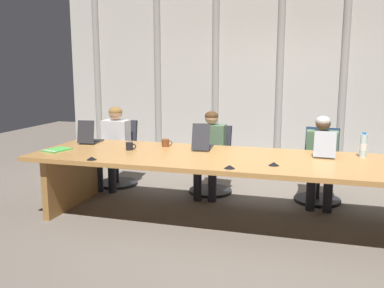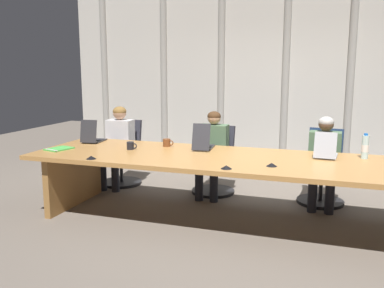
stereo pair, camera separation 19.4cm
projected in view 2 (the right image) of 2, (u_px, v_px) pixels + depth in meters
ground_plane at (251, 225)px, 4.70m from camera, size 15.05×15.05×0.00m
conference_table at (253, 170)px, 4.59m from camera, size 5.07×1.33×0.76m
curtain_backdrop at (283, 79)px, 6.80m from camera, size 7.53×0.17×3.10m
laptop_left_end at (93, 138)px, 5.59m from camera, size 0.26×0.40×0.31m
laptop_left_mid at (204, 144)px, 5.12m from camera, size 0.26×0.47×0.33m
laptop_center at (326, 152)px, 4.64m from camera, size 0.26×0.40×0.30m
office_chair_left_end at (123, 160)px, 6.37m from camera, size 0.60×0.60×0.96m
office_chair_left_mid at (215, 168)px, 5.91m from camera, size 0.60×0.60×0.93m
office_chair_center at (322, 176)px, 5.46m from camera, size 0.60×0.60×0.95m
person_left_end at (118, 142)px, 6.16m from camera, size 0.39×0.55×1.18m
person_left_mid at (212, 149)px, 5.71m from camera, size 0.40×0.55×1.15m
person_center at (324, 156)px, 5.25m from camera, size 0.40×0.55×1.13m
water_bottle_primary at (365, 147)px, 4.55m from camera, size 0.07×0.07×0.28m
coffee_mug_near at (167, 143)px, 5.29m from camera, size 0.14×0.09×0.10m
coffee_mug_far at (131, 146)px, 5.09m from camera, size 0.13×0.09×0.09m
conference_mic_left_side at (226, 167)px, 4.11m from camera, size 0.11×0.11×0.03m
conference_mic_middle at (272, 165)px, 4.22m from camera, size 0.11×0.11×0.03m
conference_mic_right_side at (91, 157)px, 4.56m from camera, size 0.11×0.11×0.03m
spiral_notepad at (59, 149)px, 5.09m from camera, size 0.29×0.35×0.03m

